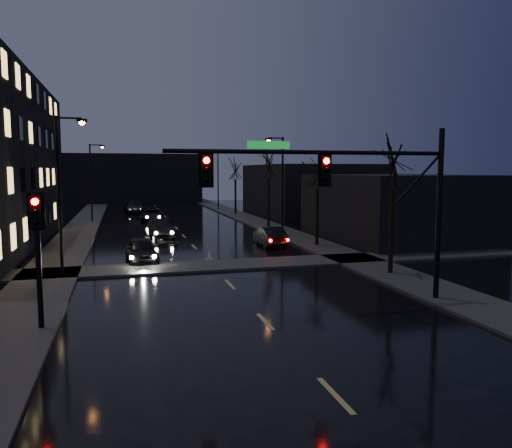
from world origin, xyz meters
TOP-DOWN VIEW (x-y plane):
  - ground at (0.00, 0.00)m, footprint 160.00×160.00m
  - sidewalk_left at (-8.50, 35.00)m, footprint 3.00×140.00m
  - sidewalk_right at (8.50, 35.00)m, footprint 3.00×140.00m
  - sidewalk_cross at (0.00, 18.50)m, footprint 40.00×3.00m
  - commercial_right_near at (15.50, 26.00)m, footprint 10.00×14.00m
  - commercial_right_far at (17.00, 48.00)m, footprint 12.00×18.00m
  - far_block at (-3.00, 78.00)m, footprint 22.00×10.00m
  - signal_mast at (3.85, 9.00)m, footprint 11.11×0.41m
  - signal_pole_left at (-7.50, 8.99)m, footprint 0.35×0.41m
  - tree_near at (8.40, 14.00)m, footprint 3.52×3.52m
  - tree_mid_a at (8.40, 24.00)m, footprint 3.30×3.30m
  - tree_mid_b at (8.40, 36.00)m, footprint 3.74×3.74m
  - tree_far at (8.40, 50.00)m, footprint 3.43×3.43m
  - streetlight_l_near at (-7.58, 18.00)m, footprint 1.53×0.28m
  - streetlight_l_far at (-7.58, 45.00)m, footprint 1.53×0.28m
  - streetlight_r_mid at (7.58, 30.00)m, footprint 1.53×0.28m
  - streetlight_r_far at (7.58, 58.00)m, footprint 1.53×0.28m
  - oncoming_car_a at (-3.77, 21.05)m, footprint 1.94×4.30m
  - oncoming_car_b at (-1.80, 31.52)m, footprint 2.00×4.63m
  - oncoming_car_c at (-1.80, 44.73)m, footprint 2.77×5.00m
  - oncoming_car_d at (-3.31, 55.97)m, footprint 2.70×5.63m
  - lead_car at (5.26, 25.06)m, footprint 1.51×4.22m

SIDE VIEW (x-z plane):
  - ground at x=0.00m, z-range 0.00..0.00m
  - sidewalk_left at x=-8.50m, z-range 0.00..0.12m
  - sidewalk_right at x=8.50m, z-range 0.00..0.12m
  - sidewalk_cross at x=0.00m, z-range 0.00..0.12m
  - oncoming_car_c at x=-1.80m, z-range 0.00..1.32m
  - lead_car at x=5.26m, z-range 0.00..1.38m
  - oncoming_car_a at x=-3.77m, z-range 0.00..1.43m
  - oncoming_car_b at x=-1.80m, z-range 0.00..1.48m
  - oncoming_car_d at x=-3.31m, z-range 0.00..1.58m
  - commercial_right_near at x=15.50m, z-range 0.00..5.00m
  - commercial_right_far at x=17.00m, z-range 0.00..6.00m
  - signal_pole_left at x=-7.50m, z-range 0.75..5.27m
  - far_block at x=-3.00m, z-range 0.00..8.00m
  - streetlight_l_near at x=-7.58m, z-range 0.77..8.77m
  - streetlight_l_far at x=-7.58m, z-range 0.77..8.77m
  - streetlight_r_mid at x=7.58m, z-range 0.77..8.77m
  - streetlight_r_far at x=7.58m, z-range 0.77..8.77m
  - signal_mast at x=3.85m, z-range 1.37..8.37m
  - tree_mid_a at x=8.40m, z-range 2.04..9.61m
  - tree_far at x=8.40m, z-range 2.12..10.00m
  - tree_near at x=8.40m, z-range 2.18..10.26m
  - tree_mid_b at x=8.40m, z-range 2.32..10.90m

